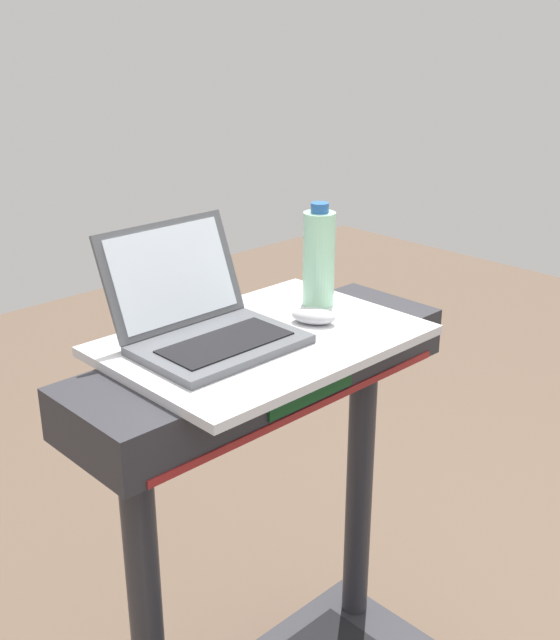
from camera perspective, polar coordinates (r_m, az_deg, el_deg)
desk_board at (r=1.66m, az=-1.20°, el=-1.48°), size 0.65×0.46×0.02m
laptop at (r=1.61m, az=-5.55°, el=-0.05°), size 0.33×0.31×0.23m
computer_mouse at (r=1.72m, az=2.46°, el=0.31°), size 0.10×0.12×0.03m
water_bottle at (r=1.80m, az=2.85°, el=4.56°), size 0.07×0.07×0.24m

